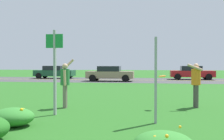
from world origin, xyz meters
TOP-DOWN VIEW (x-y plane):
  - ground_plane at (0.00, 12.82)m, footprint 120.00×120.00m
  - highway_strip at (0.00, 25.64)m, footprint 120.00×8.76m
  - highway_center_stripe at (0.00, 25.64)m, footprint 120.00×0.16m
  - daylily_clump_front_right at (-3.20, 5.13)m, footprint 1.12×1.00m
  - sign_post_near_path at (-2.66, 6.75)m, footprint 0.56×0.10m
  - sign_post_by_roadside at (0.51, 6.03)m, footprint 0.07×0.10m
  - person_thrower_green_shirt at (-2.78, 8.13)m, footprint 0.48×0.54m
  - person_catcher_orange_shirt at (2.04, 8.93)m, footprint 0.57×0.55m
  - frisbee_orange at (0.79, 8.48)m, footprint 0.26×0.26m
  - car_dark_green_leftmost at (-10.66, 27.61)m, footprint 4.50×2.00m
  - car_tan_center_left at (-3.54, 23.67)m, footprint 4.50×2.00m
  - car_red_center_right at (4.65, 27.61)m, footprint 4.50×2.00m

SIDE VIEW (x-z plane):
  - ground_plane at x=0.00m, z-range 0.00..0.00m
  - highway_strip at x=0.00m, z-range 0.00..0.01m
  - highway_center_stripe at x=0.00m, z-range 0.01..0.01m
  - daylily_clump_front_right at x=-3.20m, z-range -0.01..0.49m
  - car_dark_green_leftmost at x=-10.66m, z-range 0.01..1.46m
  - car_tan_center_left at x=-3.54m, z-range 0.01..1.46m
  - car_red_center_right at x=4.65m, z-range 0.01..1.46m
  - person_catcher_orange_shirt at x=2.04m, z-range 0.17..1.83m
  - person_thrower_green_shirt at x=-2.78m, z-range 0.08..1.91m
  - sign_post_by_roadside at x=0.51m, z-range 0.00..2.37m
  - frisbee_orange at x=0.79m, z-range 1.15..1.22m
  - sign_post_near_path at x=-2.66m, z-range 0.28..3.00m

